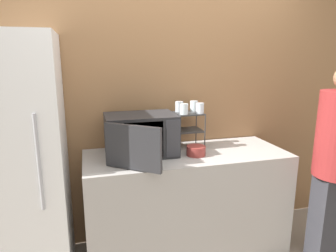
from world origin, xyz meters
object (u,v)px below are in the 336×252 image
glass_back_right (194,106)px  microwave (140,135)px  dish_rack (188,123)px  glass_front_left (184,109)px  refrigerator (15,164)px  glass_back_left (179,107)px  bowl (196,151)px  glass_front_right (200,108)px

glass_back_right → microwave: bearing=-162.3°
microwave → dish_rack: 0.46m
dish_rack → glass_front_left: 0.17m
dish_rack → refrigerator: bearing=-175.0°
glass_front_left → glass_back_right: bearing=43.3°
dish_rack → glass_back_right: bearing=42.1°
microwave → refrigerator: refrigerator is taller
dish_rack → refrigerator: size_ratio=0.17×
dish_rack → refrigerator: 1.41m
glass_back_left → bowl: (0.06, -0.29, -0.32)m
bowl → refrigerator: 1.39m
microwave → bowl: bearing=-16.3°
glass_front_left → refrigerator: bearing=-177.6°
glass_front_left → glass_front_right: bearing=0.8°
bowl → microwave: bearing=163.7°
glass_back_right → bowl: bearing=-106.0°
refrigerator → dish_rack: bearing=5.0°
glass_back_left → bowl: bearing=-79.1°
dish_rack → glass_front_left: glass_front_left is taller
glass_front_right → bowl: glass_front_right is taller
microwave → glass_back_right: size_ratio=7.53×
glass_back_right → glass_back_left: same height
glass_front_right → refrigerator: refrigerator is taller
glass_front_left → glass_back_right: size_ratio=1.00×
glass_back_left → bowl: glass_back_left is taller
dish_rack → glass_back_left: (-0.07, 0.06, 0.14)m
microwave → dish_rack: (0.45, 0.10, 0.06)m
refrigerator → glass_back_left: bearing=8.0°
microwave → dish_rack: size_ratio=2.16×
glass_front_left → glass_front_right: same height
dish_rack → refrigerator: (-1.39, -0.12, -0.20)m
glass_back_right → refrigerator: (-1.47, -0.19, -0.34)m
dish_rack → glass_back_right: 0.17m
glass_back_right → glass_back_left: size_ratio=1.00×
microwave → bowl: 0.47m
glass_back_right → glass_front_right: size_ratio=1.00×
glass_back_left → dish_rack: bearing=-43.5°
microwave → refrigerator: bearing=-178.7°
glass_back_right → refrigerator: size_ratio=0.05×
glass_front_left → glass_back_right: (0.14, 0.13, 0.00)m
microwave → glass_front_right: glass_front_right is taller
dish_rack → glass_front_right: 0.17m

